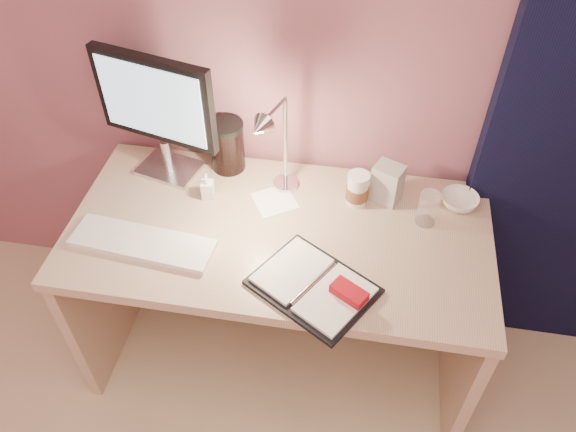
% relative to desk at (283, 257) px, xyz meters
% --- Properties ---
extents(desk, '(1.40, 0.70, 0.73)m').
position_rel_desk_xyz_m(desk, '(0.00, 0.00, 0.00)').
color(desk, '#C7AB8D').
rests_on(desk, ground).
extents(monitor, '(0.43, 0.20, 0.47)m').
position_rel_desk_xyz_m(monitor, '(-0.45, 0.16, 0.51)').
color(monitor, silver).
rests_on(monitor, desk).
extents(keyboard, '(0.48, 0.18, 0.02)m').
position_rel_desk_xyz_m(keyboard, '(-0.42, -0.21, 0.24)').
color(keyboard, white).
rests_on(keyboard, desk).
extents(planner, '(0.43, 0.40, 0.05)m').
position_rel_desk_xyz_m(planner, '(0.15, -0.30, 0.24)').
color(planner, black).
rests_on(planner, desk).
extents(paper_c, '(0.19, 0.19, 0.00)m').
position_rel_desk_xyz_m(paper_c, '(-0.04, 0.06, 0.23)').
color(paper_c, white).
rests_on(paper_c, desk).
extents(coffee_cup, '(0.08, 0.08, 0.13)m').
position_rel_desk_xyz_m(coffee_cup, '(0.24, 0.10, 0.28)').
color(coffee_cup, white).
rests_on(coffee_cup, desk).
extents(clear_cup, '(0.07, 0.07, 0.12)m').
position_rel_desk_xyz_m(clear_cup, '(0.48, 0.05, 0.29)').
color(clear_cup, white).
rests_on(clear_cup, desk).
extents(bowl, '(0.15, 0.15, 0.04)m').
position_rel_desk_xyz_m(bowl, '(0.59, 0.15, 0.25)').
color(bowl, white).
rests_on(bowl, desk).
extents(lotion_bottle, '(0.05, 0.05, 0.10)m').
position_rel_desk_xyz_m(lotion_bottle, '(-0.27, 0.04, 0.27)').
color(lotion_bottle, white).
rests_on(lotion_bottle, desk).
extents(dark_jar, '(0.12, 0.12, 0.17)m').
position_rel_desk_xyz_m(dark_jar, '(-0.24, 0.22, 0.31)').
color(dark_jar, black).
rests_on(dark_jar, desk).
extents(product_box, '(0.12, 0.11, 0.14)m').
position_rel_desk_xyz_m(product_box, '(0.34, 0.14, 0.30)').
color(product_box, '#B1B1AD').
rests_on(product_box, desk).
extents(desk_lamp, '(0.14, 0.24, 0.39)m').
position_rel_desk_xyz_m(desk_lamp, '(0.02, 0.05, 0.47)').
color(desk_lamp, silver).
rests_on(desk_lamp, desk).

